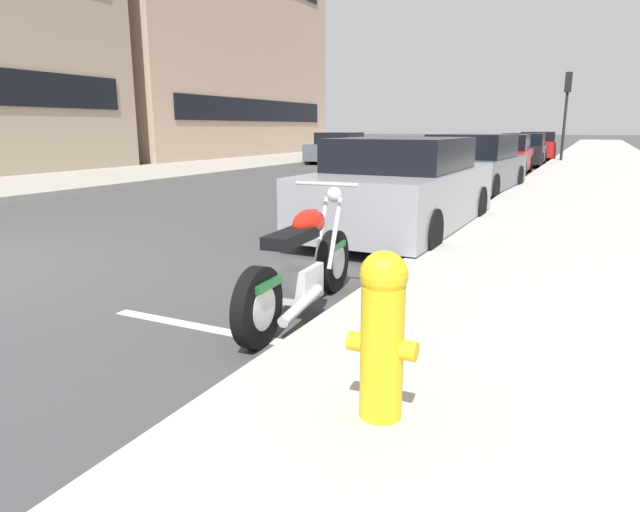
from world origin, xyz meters
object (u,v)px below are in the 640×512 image
(fire_hydrant, at_px, (382,331))
(traffic_signal_near_corner, at_px, (567,97))
(parked_car_far_down_curb, at_px, (537,146))
(parked_car_second_in_row, at_px, (523,150))
(car_opposite_curb, at_px, (340,148))
(parked_car_across_street, at_px, (403,188))
(parked_car_at_intersection, at_px, (502,156))
(parked_car_mid_block, at_px, (472,165))
(parked_motorcycle, at_px, (302,267))

(fire_hydrant, bearing_deg, traffic_signal_near_corner, 1.21)
(parked_car_far_down_curb, height_order, fire_hydrant, parked_car_far_down_curb)
(parked_car_second_in_row, bearing_deg, car_opposite_curb, 100.54)
(parked_car_across_street, xyz_separation_m, traffic_signal_near_corner, (19.53, -1.19, 2.22))
(parked_car_second_in_row, distance_m, parked_car_far_down_curb, 5.55)
(parked_car_at_intersection, xyz_separation_m, car_opposite_curb, (3.56, 7.74, 0.00))
(fire_hydrant, bearing_deg, parked_car_at_intersection, 6.54)
(parked_car_second_in_row, bearing_deg, traffic_signal_near_corner, -33.98)
(parked_car_across_street, distance_m, parked_car_mid_block, 5.90)
(traffic_signal_near_corner, bearing_deg, parked_car_second_in_row, 148.10)
(parked_car_far_down_curb, height_order, car_opposite_curb, parked_car_far_down_curb)
(parked_car_across_street, distance_m, fire_hydrant, 5.93)
(parked_car_across_street, bearing_deg, car_opposite_curb, 28.23)
(parked_car_across_street, distance_m, parked_car_far_down_curb, 22.81)
(parked_car_mid_block, bearing_deg, car_opposite_curb, 42.82)
(parked_car_across_street, distance_m, car_opposite_curb, 17.47)
(parked_motorcycle, xyz_separation_m, parked_car_across_street, (4.08, 0.42, 0.27))
(parked_car_second_in_row, distance_m, traffic_signal_near_corner, 3.49)
(traffic_signal_near_corner, bearing_deg, parked_car_far_down_curb, 22.28)
(car_opposite_curb, bearing_deg, parked_motorcycle, 20.00)
(parked_car_second_in_row, distance_m, fire_hydrant, 23.02)
(parked_car_mid_block, height_order, traffic_signal_near_corner, traffic_signal_near_corner)
(parked_motorcycle, distance_m, parked_car_at_intersection, 16.05)
(parked_car_far_down_curb, relative_size, traffic_signal_near_corner, 1.18)
(parked_motorcycle, bearing_deg, parked_car_mid_block, -0.65)
(parked_car_at_intersection, distance_m, fire_hydrant, 17.74)
(parked_car_across_street, height_order, parked_car_second_in_row, parked_car_across_street)
(parked_car_mid_block, bearing_deg, parked_car_second_in_row, 3.83)
(parked_car_across_street, relative_size, fire_hydrant, 5.10)
(fire_hydrant, bearing_deg, parked_motorcycle, 39.27)
(fire_hydrant, height_order, traffic_signal_near_corner, traffic_signal_near_corner)
(parked_motorcycle, relative_size, car_opposite_curb, 0.48)
(parked_car_at_intersection, distance_m, car_opposite_curb, 8.52)
(fire_hydrant, bearing_deg, car_opposite_curb, 24.74)
(parked_car_across_street, bearing_deg, parked_car_far_down_curb, 1.23)
(parked_motorcycle, distance_m, traffic_signal_near_corner, 23.75)
(parked_motorcycle, relative_size, parked_car_across_street, 0.48)
(parked_car_mid_block, xyz_separation_m, parked_car_second_in_row, (11.36, 0.09, -0.03))
(parked_car_mid_block, bearing_deg, parked_car_across_street, -175.37)
(parked_motorcycle, height_order, parked_car_mid_block, parked_car_mid_block)
(parked_car_mid_block, bearing_deg, traffic_signal_near_corner, -2.16)
(parked_car_mid_block, distance_m, parked_car_at_intersection, 6.05)
(parked_car_mid_block, xyz_separation_m, car_opposite_curb, (9.61, 7.91, -0.04))
(car_opposite_curb, distance_m, traffic_signal_near_corner, 10.31)
(parked_car_at_intersection, relative_size, traffic_signal_near_corner, 1.11)
(car_opposite_curb, bearing_deg, traffic_signal_near_corner, 110.16)
(parked_car_across_street, relative_size, traffic_signal_near_corner, 1.17)
(parked_motorcycle, bearing_deg, parked_car_second_in_row, -2.09)
(parked_car_at_intersection, relative_size, fire_hydrant, 4.85)
(parked_motorcycle, distance_m, parked_car_mid_block, 10.00)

